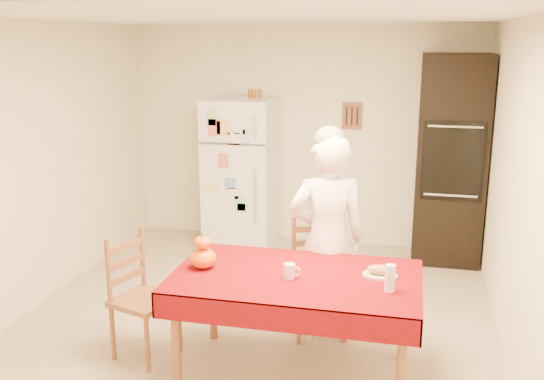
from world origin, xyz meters
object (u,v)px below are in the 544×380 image
(chair_left, at_px, (138,291))
(pumpkin_lower, at_px, (203,258))
(dining_table, at_px, (296,284))
(bread_plate, at_px, (380,275))
(coffee_mug, at_px, (289,271))
(wine_glass, at_px, (390,278))
(refrigerator, at_px, (241,174))
(seated_woman, at_px, (327,240))
(oven_cabinet, at_px, (451,160))
(chair_far, at_px, (317,272))

(chair_left, distance_m, pumpkin_lower, 0.63)
(dining_table, height_order, bread_plate, bread_plate)
(coffee_mug, bearing_deg, dining_table, 59.35)
(wine_glass, bearing_deg, dining_table, 168.88)
(refrigerator, height_order, seated_woman, refrigerator)
(oven_cabinet, xyz_separation_m, pumpkin_lower, (-1.80, -2.69, -0.27))
(dining_table, xyz_separation_m, pumpkin_lower, (-0.67, -0.01, 0.14))
(chair_far, distance_m, pumpkin_lower, 1.07)
(seated_woman, bearing_deg, wine_glass, 109.13)
(seated_woman, distance_m, pumpkin_lower, 1.00)
(seated_woman, xyz_separation_m, coffee_mug, (-0.17, -0.66, -0.02))
(chair_left, height_order, coffee_mug, chair_left)
(coffee_mug, distance_m, pumpkin_lower, 0.63)
(dining_table, distance_m, pumpkin_lower, 0.68)
(bread_plate, bearing_deg, pumpkin_lower, -174.58)
(coffee_mug, bearing_deg, seated_woman, 75.81)
(coffee_mug, bearing_deg, pumpkin_lower, 175.91)
(oven_cabinet, bearing_deg, bread_plate, -102.54)
(oven_cabinet, distance_m, wine_glass, 2.86)
(chair_far, xyz_separation_m, chair_left, (-1.25, -0.69, 0.00))
(oven_cabinet, bearing_deg, chair_far, -119.31)
(refrigerator, distance_m, wine_glass, 3.28)
(refrigerator, bearing_deg, chair_far, -58.19)
(oven_cabinet, distance_m, chair_far, 2.32)
(pumpkin_lower, distance_m, bread_plate, 1.24)
(chair_left, height_order, seated_woman, seated_woman)
(refrigerator, xyz_separation_m, bread_plate, (1.71, -2.52, -0.08))
(dining_table, relative_size, coffee_mug, 17.00)
(oven_cabinet, xyz_separation_m, chair_far, (-1.10, -1.95, -0.59))
(chair_left, bearing_deg, pumpkin_lower, -77.41)
(coffee_mug, relative_size, wine_glass, 0.57)
(pumpkin_lower, xyz_separation_m, bread_plate, (1.23, 0.12, -0.06))
(chair_far, distance_m, bread_plate, 0.85)
(chair_far, relative_size, chair_left, 1.00)
(dining_table, bearing_deg, chair_far, 86.76)
(refrigerator, xyz_separation_m, chair_far, (1.18, -1.91, -0.34))
(chair_left, xyz_separation_m, bread_plate, (1.77, 0.07, 0.26))
(seated_woman, bearing_deg, chair_far, -69.61)
(refrigerator, relative_size, oven_cabinet, 0.77)
(refrigerator, relative_size, chair_far, 1.79)
(chair_left, distance_m, wine_glass, 1.88)
(pumpkin_lower, relative_size, wine_glass, 1.09)
(chair_far, relative_size, bread_plate, 3.96)
(refrigerator, distance_m, coffee_mug, 2.91)
(oven_cabinet, bearing_deg, pumpkin_lower, -123.87)
(chair_left, xyz_separation_m, pumpkin_lower, (0.54, -0.05, 0.33))
(refrigerator, bearing_deg, pumpkin_lower, -79.79)
(bread_plate, bearing_deg, seated_woman, 131.32)
(dining_table, relative_size, bread_plate, 7.08)
(chair_left, relative_size, coffee_mug, 9.50)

